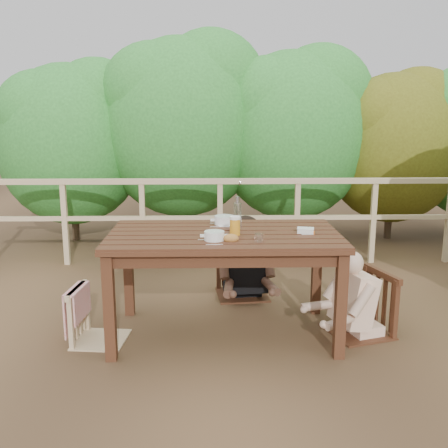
{
  "coord_description": "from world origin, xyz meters",
  "views": [
    {
      "loc": [
        -0.09,
        -3.92,
        1.76
      ],
      "look_at": [
        0.0,
        0.05,
        0.9
      ],
      "focal_mm": 41.62,
      "sensor_mm": 36.0,
      "label": 1
    }
  ],
  "objects_px": {
    "chair_right": "(360,277)",
    "bread_roll": "(231,238)",
    "soup_far": "(224,221)",
    "table": "(224,285)",
    "bottle": "(237,213)",
    "tumbler": "(259,239)",
    "diner_right": "(365,265)",
    "soup_near": "(214,237)",
    "butter_tub": "(305,231)",
    "chair_left": "(99,291)",
    "chair_far": "(243,248)",
    "woman": "(243,233)",
    "beer_glass": "(235,227)"
  },
  "relations": [
    {
      "from": "soup_near",
      "to": "bread_roll",
      "type": "height_order",
      "value": "soup_near"
    },
    {
      "from": "bread_roll",
      "to": "butter_tub",
      "type": "relative_size",
      "value": 0.89
    },
    {
      "from": "table",
      "to": "chair_left",
      "type": "bearing_deg",
      "value": -173.79
    },
    {
      "from": "table",
      "to": "beer_glass",
      "type": "xyz_separation_m",
      "value": [
        0.08,
        -0.08,
        0.49
      ]
    },
    {
      "from": "diner_right",
      "to": "butter_tub",
      "type": "distance_m",
      "value": 0.56
    },
    {
      "from": "soup_near",
      "to": "butter_tub",
      "type": "bearing_deg",
      "value": 16.94
    },
    {
      "from": "chair_far",
      "to": "tumbler",
      "type": "height_order",
      "value": "chair_far"
    },
    {
      "from": "table",
      "to": "bread_roll",
      "type": "bearing_deg",
      "value": -80.66
    },
    {
      "from": "diner_right",
      "to": "tumbler",
      "type": "height_order",
      "value": "diner_right"
    },
    {
      "from": "chair_left",
      "to": "tumbler",
      "type": "xyz_separation_m",
      "value": [
        1.22,
        -0.19,
        0.46
      ]
    },
    {
      "from": "butter_tub",
      "to": "diner_right",
      "type": "bearing_deg",
      "value": 14.19
    },
    {
      "from": "chair_right",
      "to": "diner_right",
      "type": "distance_m",
      "value": 0.1
    },
    {
      "from": "soup_near",
      "to": "table",
      "type": "bearing_deg",
      "value": 71.86
    },
    {
      "from": "chair_far",
      "to": "bottle",
      "type": "relative_size",
      "value": 3.5
    },
    {
      "from": "chair_right",
      "to": "diner_right",
      "type": "height_order",
      "value": "diner_right"
    },
    {
      "from": "soup_far",
      "to": "beer_glass",
      "type": "relative_size",
      "value": 1.7
    },
    {
      "from": "beer_glass",
      "to": "soup_far",
      "type": "bearing_deg",
      "value": 101.11
    },
    {
      "from": "table",
      "to": "chair_right",
      "type": "distance_m",
      "value": 1.09
    },
    {
      "from": "chair_far",
      "to": "chair_left",
      "type": "bearing_deg",
      "value": -145.5
    },
    {
      "from": "soup_far",
      "to": "butter_tub",
      "type": "relative_size",
      "value": 2.11
    },
    {
      "from": "diner_right",
      "to": "chair_left",
      "type": "bearing_deg",
      "value": 75.4
    },
    {
      "from": "table",
      "to": "bread_roll",
      "type": "xyz_separation_m",
      "value": [
        0.04,
        -0.26,
        0.45
      ]
    },
    {
      "from": "table",
      "to": "tumbler",
      "type": "bearing_deg",
      "value": -50.5
    },
    {
      "from": "soup_near",
      "to": "tumbler",
      "type": "relative_size",
      "value": 3.25
    },
    {
      "from": "table",
      "to": "bottle",
      "type": "bearing_deg",
      "value": 56.07
    },
    {
      "from": "chair_left",
      "to": "beer_glass",
      "type": "distance_m",
      "value": 1.16
    },
    {
      "from": "chair_left",
      "to": "bottle",
      "type": "distance_m",
      "value": 1.25
    },
    {
      "from": "bottle",
      "to": "tumbler",
      "type": "relative_size",
      "value": 3.59
    },
    {
      "from": "woman",
      "to": "bread_roll",
      "type": "height_order",
      "value": "woman"
    },
    {
      "from": "woman",
      "to": "tumbler",
      "type": "relative_size",
      "value": 16.22
    },
    {
      "from": "chair_far",
      "to": "beer_glass",
      "type": "xyz_separation_m",
      "value": [
        -0.12,
        -0.97,
        0.42
      ]
    },
    {
      "from": "bottle",
      "to": "beer_glass",
      "type": "bearing_deg",
      "value": -97.29
    },
    {
      "from": "chair_left",
      "to": "butter_tub",
      "type": "xyz_separation_m",
      "value": [
        1.6,
        0.08,
        0.45
      ]
    },
    {
      "from": "chair_right",
      "to": "soup_near",
      "type": "xyz_separation_m",
      "value": [
        -1.17,
        -0.24,
        0.39
      ]
    },
    {
      "from": "beer_glass",
      "to": "bottle",
      "type": "distance_m",
      "value": 0.25
    },
    {
      "from": "diner_right",
      "to": "bottle",
      "type": "bearing_deg",
      "value": 63.13
    },
    {
      "from": "table",
      "to": "soup_far",
      "type": "relative_size",
      "value": 6.56
    },
    {
      "from": "table",
      "to": "chair_right",
      "type": "bearing_deg",
      "value": -0.07
    },
    {
      "from": "soup_far",
      "to": "bread_roll",
      "type": "height_order",
      "value": "soup_far"
    },
    {
      "from": "soup_near",
      "to": "bread_roll",
      "type": "xyz_separation_m",
      "value": [
        0.12,
        -0.02,
        -0.01
      ]
    },
    {
      "from": "tumbler",
      "to": "butter_tub",
      "type": "xyz_separation_m",
      "value": [
        0.39,
        0.27,
        -0.01
      ]
    },
    {
      "from": "chair_right",
      "to": "bread_roll",
      "type": "bearing_deg",
      "value": -93.59
    },
    {
      "from": "chair_right",
      "to": "beer_glass",
      "type": "xyz_separation_m",
      "value": [
        -1.01,
        -0.08,
        0.43
      ]
    },
    {
      "from": "chair_left",
      "to": "tumbler",
      "type": "distance_m",
      "value": 1.31
    },
    {
      "from": "woman",
      "to": "beer_glass",
      "type": "bearing_deg",
      "value": 77.22
    },
    {
      "from": "chair_far",
      "to": "diner_right",
      "type": "xyz_separation_m",
      "value": [
        0.92,
        -0.89,
        0.09
      ]
    },
    {
      "from": "diner_right",
      "to": "bottle",
      "type": "xyz_separation_m",
      "value": [
        -1.01,
        0.17,
        0.39
      ]
    },
    {
      "from": "bottle",
      "to": "butter_tub",
      "type": "bearing_deg",
      "value": -19.82
    },
    {
      "from": "woman",
      "to": "diner_right",
      "type": "relative_size",
      "value": 1.09
    },
    {
      "from": "soup_far",
      "to": "table",
      "type": "bearing_deg",
      "value": -91.34
    }
  ]
}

